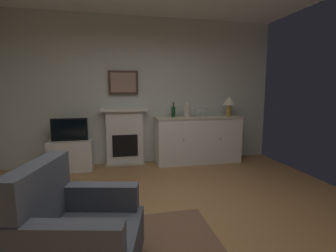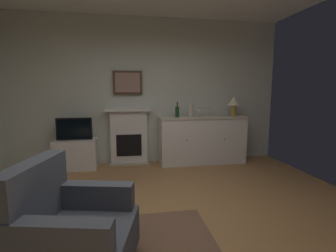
# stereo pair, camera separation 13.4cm
# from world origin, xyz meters

# --- Properties ---
(ground_plane) EXTENTS (5.41, 5.26, 0.10)m
(ground_plane) POSITION_xyz_m (0.00, 0.00, -0.05)
(ground_plane) COLOR #9E7042
(ground_plane) RESTS_ON ground
(wall_rear) EXTENTS (5.41, 0.06, 2.84)m
(wall_rear) POSITION_xyz_m (0.00, 2.60, 1.42)
(wall_rear) COLOR silver
(wall_rear) RESTS_ON ground_plane
(fireplace_unit) EXTENTS (0.87, 0.30, 1.10)m
(fireplace_unit) POSITION_xyz_m (-0.36, 2.47, 0.55)
(fireplace_unit) COLOR white
(fireplace_unit) RESTS_ON ground_plane
(framed_picture) EXTENTS (0.55, 0.04, 0.45)m
(framed_picture) POSITION_xyz_m (-0.36, 2.52, 1.59)
(framed_picture) COLOR #473323
(sideboard_cabinet) EXTENTS (1.72, 0.49, 0.93)m
(sideboard_cabinet) POSITION_xyz_m (1.09, 2.29, 0.47)
(sideboard_cabinet) COLOR white
(sideboard_cabinet) RESTS_ON ground_plane
(table_lamp) EXTENTS (0.26, 0.26, 0.40)m
(table_lamp) POSITION_xyz_m (1.73, 2.29, 1.21)
(table_lamp) COLOR #B79338
(table_lamp) RESTS_ON sideboard_cabinet
(wine_bottle) EXTENTS (0.08, 0.08, 0.29)m
(wine_bottle) POSITION_xyz_m (0.58, 2.33, 1.04)
(wine_bottle) COLOR #193F1E
(wine_bottle) RESTS_ON sideboard_cabinet
(wine_glass_left) EXTENTS (0.07, 0.07, 0.16)m
(wine_glass_left) POSITION_xyz_m (1.00, 2.27, 1.05)
(wine_glass_left) COLOR silver
(wine_glass_left) RESTS_ON sideboard_cabinet
(wine_glass_center) EXTENTS (0.07, 0.07, 0.16)m
(wine_glass_center) POSITION_xyz_m (1.11, 2.31, 1.05)
(wine_glass_center) COLOR silver
(wine_glass_center) RESTS_ON sideboard_cabinet
(wine_glass_right) EXTENTS (0.07, 0.07, 0.16)m
(wine_glass_right) POSITION_xyz_m (1.22, 2.24, 1.05)
(wine_glass_right) COLOR silver
(wine_glass_right) RESTS_ON sideboard_cabinet
(vase_decorative) EXTENTS (0.11, 0.11, 0.28)m
(vase_decorative) POSITION_xyz_m (0.83, 2.24, 1.07)
(vase_decorative) COLOR beige
(vase_decorative) RESTS_ON sideboard_cabinet
(tv_cabinet) EXTENTS (0.75, 0.42, 0.55)m
(tv_cabinet) POSITION_xyz_m (-1.33, 2.31, 0.28)
(tv_cabinet) COLOR white
(tv_cabinet) RESTS_ON ground_plane
(tv_set) EXTENTS (0.62, 0.07, 0.40)m
(tv_set) POSITION_xyz_m (-1.33, 2.29, 0.75)
(tv_set) COLOR black
(tv_set) RESTS_ON tv_cabinet
(armchair) EXTENTS (0.96, 0.92, 0.92)m
(armchair) POSITION_xyz_m (-0.85, -0.53, 0.38)
(armchair) COLOR #474C56
(armchair) RESTS_ON ground_plane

